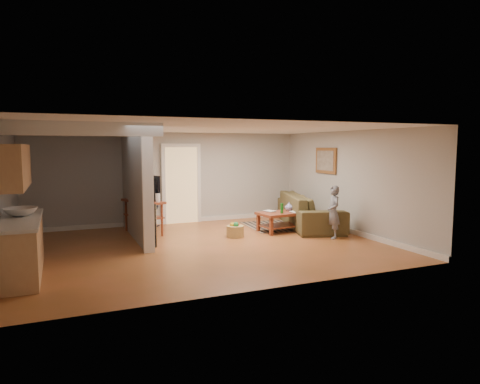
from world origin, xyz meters
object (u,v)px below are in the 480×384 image
at_px(tv_console, 144,203).
at_px(child, 333,238).
at_px(speaker_left, 154,226).
at_px(speaker_right, 142,207).
at_px(coffee_table, 284,216).
at_px(toy_basket, 235,231).
at_px(sofa, 309,226).
at_px(toddler, 151,227).

height_order(tv_console, child, tv_console).
bearing_deg(tv_console, child, -49.66).
bearing_deg(speaker_left, speaker_right, 105.05).
xyz_separation_m(coffee_table, toy_basket, (-1.39, -0.17, -0.23)).
distance_m(sofa, child, 1.53).
height_order(speaker_right, toy_basket, speaker_right).
bearing_deg(sofa, toddler, 84.94).
distance_m(coffee_table, tv_console, 3.47).
relative_size(tv_console, toddler, 1.41).
relative_size(speaker_right, child, 0.90).
bearing_deg(child, tv_console, -106.42).
bearing_deg(coffee_table, toddler, 146.87).
height_order(sofa, tv_console, tv_console).
bearing_deg(child, toy_basket, -102.86).
bearing_deg(tv_console, speaker_right, 64.87).
height_order(coffee_table, child, coffee_table).
relative_size(toy_basket, child, 0.34).
bearing_deg(coffee_table, sofa, 19.01).
relative_size(coffee_table, speaker_left, 1.45).
bearing_deg(toy_basket, sofa, 12.00).
bearing_deg(toy_basket, toddler, 126.71).
bearing_deg(sofa, child, -174.20).
distance_m(sofa, toddler, 4.21).
relative_size(sofa, speaker_right, 2.67).
bearing_deg(tv_console, sofa, -29.92).
distance_m(speaker_right, child, 4.88).
xyz_separation_m(speaker_left, toy_basket, (1.96, 0.28, -0.31)).
height_order(speaker_right, child, speaker_right).
bearing_deg(toy_basket, coffee_table, 6.92).
xyz_separation_m(speaker_right, toy_basket, (1.83, -1.91, -0.40)).
height_order(sofa, toy_basket, sofa).
bearing_deg(child, speaker_right, -113.68).
distance_m(coffee_table, speaker_right, 3.66).
bearing_deg(toy_basket, speaker_left, -171.84).
height_order(sofa, toddler, toddler).
bearing_deg(tv_console, speaker_left, -112.47).
height_order(speaker_left, toddler, speaker_left).
xyz_separation_m(toy_basket, child, (2.04, -1.00, -0.15)).
xyz_separation_m(speaker_left, speaker_right, (0.13, 2.19, 0.09)).
xyz_separation_m(coffee_table, child, (0.66, -1.17, -0.38)).
height_order(tv_console, toddler, tv_console).
height_order(coffee_table, toy_basket, coffee_table).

